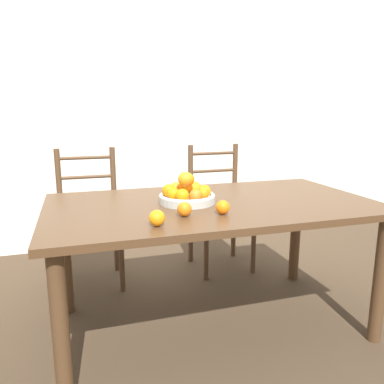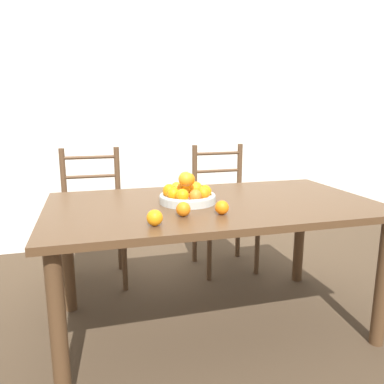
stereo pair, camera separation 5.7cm
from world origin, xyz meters
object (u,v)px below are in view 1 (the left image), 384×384
(orange_loose_0, at_px, (223,207))
(chair_right, at_px, (219,209))
(orange_loose_2, at_px, (184,209))
(orange_loose_1, at_px, (157,218))
(fruit_bowl, at_px, (187,194))
(chair_left, at_px, (89,219))

(orange_loose_0, relative_size, chair_right, 0.07)
(orange_loose_2, bearing_deg, orange_loose_1, -144.72)
(orange_loose_0, height_order, chair_right, chair_right)
(fruit_bowl, xyz_separation_m, chair_right, (0.49, 0.77, -0.32))
(orange_loose_1, height_order, chair_right, chair_right)
(chair_left, bearing_deg, orange_loose_0, -60.27)
(chair_left, bearing_deg, orange_loose_1, -77.29)
(fruit_bowl, distance_m, chair_right, 0.96)
(orange_loose_2, distance_m, chair_right, 1.21)
(orange_loose_0, bearing_deg, chair_left, 119.59)
(chair_right, bearing_deg, orange_loose_1, -124.06)
(fruit_bowl, height_order, orange_loose_0, fruit_bowl)
(chair_left, relative_size, chair_right, 1.00)
(orange_loose_1, relative_size, chair_left, 0.07)
(fruit_bowl, xyz_separation_m, orange_loose_1, (-0.24, -0.36, -0.01))
(orange_loose_0, bearing_deg, orange_loose_2, 175.25)
(fruit_bowl, height_order, chair_left, chair_left)
(orange_loose_0, xyz_separation_m, chair_right, (0.39, 1.03, -0.30))
(fruit_bowl, relative_size, chair_left, 0.32)
(orange_loose_2, height_order, chair_left, chair_left)
(fruit_bowl, bearing_deg, orange_loose_0, -69.86)
(orange_loose_1, xyz_separation_m, chair_right, (0.73, 1.13, -0.30))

